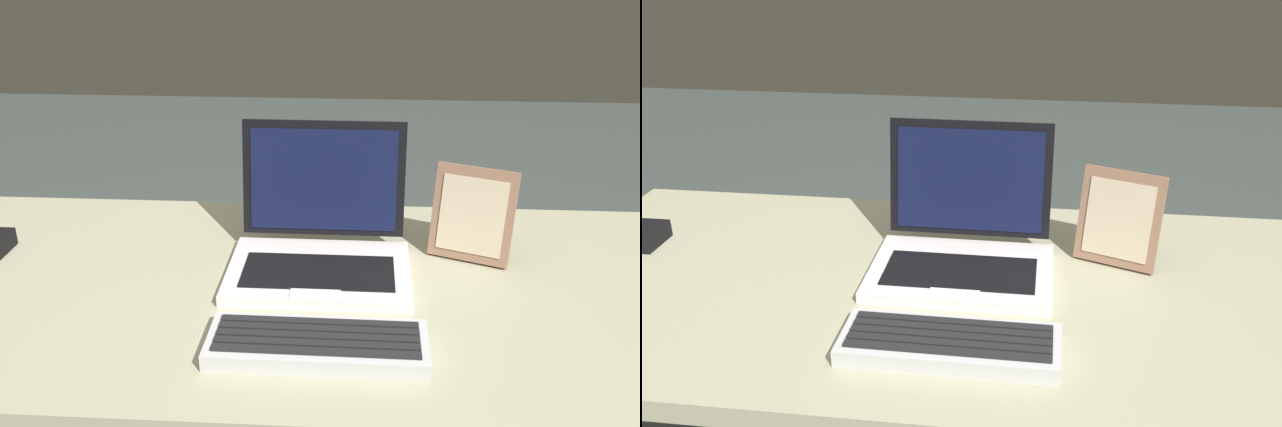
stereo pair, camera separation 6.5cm
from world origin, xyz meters
The scene contains 4 objects.
desk centered at (0.00, 0.00, 0.61)m, with size 1.44×0.70×0.71m.
laptop_front centered at (0.03, 0.06, 0.75)m, with size 0.32×0.26×0.24m.
external_keyboard centered at (0.04, -0.19, 0.72)m, with size 0.32×0.12×0.03m.
photo_frame centered at (0.30, 0.12, 0.79)m, with size 0.15×0.09×0.17m.
Camera 1 is at (0.10, -1.01, 1.29)m, focal length 38.28 mm.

